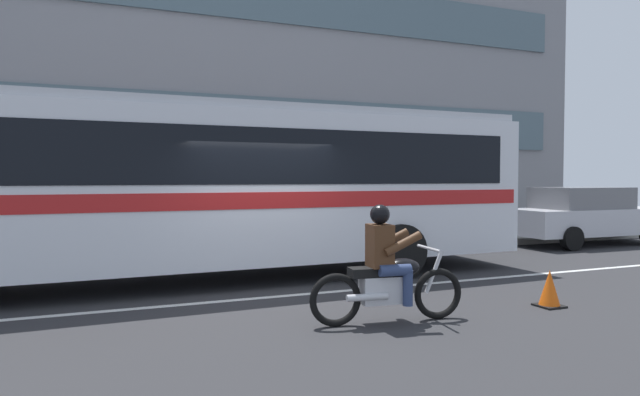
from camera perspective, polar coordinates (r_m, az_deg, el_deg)
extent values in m
plane|color=#2B2B2D|center=(9.44, -5.96, -9.56)|extent=(60.00, 60.00, 0.00)
cube|color=#A39E93|center=(14.34, -11.64, -5.26)|extent=(28.00, 3.80, 0.15)
cube|color=silver|center=(8.88, -4.87, -10.28)|extent=(26.60, 0.14, 0.01)
cube|color=gray|center=(16.81, -13.23, 13.38)|extent=(28.00, 0.80, 10.41)
cube|color=#4C606B|center=(16.14, -12.94, 8.24)|extent=(25.76, 0.10, 1.40)
cube|color=silver|center=(10.24, -12.05, 1.07)|extent=(12.63, 2.86, 2.70)
cube|color=black|center=(10.25, -12.08, 4.15)|extent=(11.63, 2.88, 0.96)
cube|color=red|center=(10.25, -12.04, -0.05)|extent=(12.38, 2.88, 0.28)
cube|color=#BABCC3|center=(10.32, -12.11, 8.93)|extent=(12.38, 2.73, 0.16)
cylinder|color=black|center=(10.43, 8.36, -5.56)|extent=(1.04, 0.30, 1.04)
torus|color=black|center=(7.63, 12.27, -9.77)|extent=(0.70, 0.17, 0.69)
torus|color=black|center=(7.09, 1.63, -10.64)|extent=(0.70, 0.17, 0.69)
cube|color=silver|center=(7.29, 6.79, -9.50)|extent=(0.67, 0.35, 0.36)
ellipsoid|color=black|center=(7.33, 8.62, -7.21)|extent=(0.51, 0.33, 0.24)
cube|color=black|center=(7.17, 5.30, -7.73)|extent=(0.59, 0.32, 0.12)
cylinder|color=silver|center=(7.55, 11.88, -7.58)|extent=(0.28, 0.09, 0.58)
cylinder|color=silver|center=(7.46, 11.35, -5.20)|extent=(0.12, 0.64, 0.04)
cylinder|color=silver|center=(7.05, 4.98, -10.31)|extent=(0.56, 0.15, 0.09)
cube|color=#4C2D19|center=(7.17, 6.29, -4.99)|extent=(0.32, 0.39, 0.56)
sphere|color=black|center=(7.13, 6.30, -1.72)|extent=(0.26, 0.26, 0.26)
cylinder|color=navy|center=(7.43, 6.78, -7.08)|extent=(0.43, 0.20, 0.15)
cylinder|color=navy|center=(7.54, 8.05, -8.80)|extent=(0.13, 0.13, 0.46)
cylinder|color=navy|center=(7.10, 7.88, -7.52)|extent=(0.43, 0.20, 0.15)
cylinder|color=navy|center=(7.22, 9.20, -9.31)|extent=(0.13, 0.13, 0.46)
cylinder|color=#4C2D19|center=(7.44, 7.45, -4.43)|extent=(0.53, 0.17, 0.32)
cylinder|color=#4C2D19|center=(7.07, 8.70, -4.78)|extent=(0.53, 0.17, 0.32)
cube|color=silver|center=(17.30, 26.19, -2.16)|extent=(4.77, 1.90, 0.72)
cube|color=slate|center=(17.09, 25.70, 0.02)|extent=(2.49, 1.63, 0.60)
cylinder|color=black|center=(15.68, 24.92, -3.88)|extent=(0.64, 0.22, 0.64)
cone|color=#EA590F|center=(8.83, 22.94, -8.72)|extent=(0.32, 0.32, 0.55)
cube|color=black|center=(8.88, 22.91, -10.37)|extent=(0.36, 0.36, 0.03)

